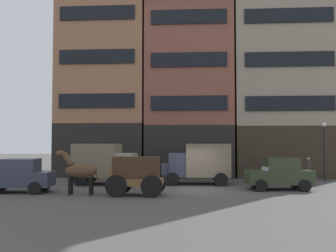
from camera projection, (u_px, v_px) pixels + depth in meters
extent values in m
plane|color=#4C4947|center=(195.00, 190.00, 21.01)|extent=(120.00, 120.00, 0.00)
cube|color=black|center=(105.00, 150.00, 30.56)|extent=(7.00, 5.36, 4.19)
cube|color=#9E6B4C|center=(105.00, 44.00, 30.94)|extent=(7.00, 5.36, 13.67)
cube|color=black|center=(96.00, 101.00, 27.99)|extent=(5.88, 0.12, 1.10)
cube|color=black|center=(97.00, 57.00, 28.14)|extent=(5.88, 0.12, 1.10)
cube|color=black|center=(97.00, 13.00, 28.29)|extent=(5.88, 0.12, 1.10)
cube|color=black|center=(189.00, 151.00, 30.09)|extent=(6.86, 5.36, 4.03)
cube|color=brown|center=(189.00, 67.00, 30.39)|extent=(6.86, 5.36, 9.89)
cube|color=#47423D|center=(189.00, 6.00, 30.61)|extent=(7.36, 5.86, 0.50)
cube|color=black|center=(189.00, 103.00, 27.52)|extent=(5.77, 0.12, 1.10)
cube|color=black|center=(189.00, 60.00, 27.66)|extent=(5.77, 0.12, 1.10)
cube|color=black|center=(189.00, 17.00, 27.80)|extent=(5.77, 0.12, 1.10)
cube|color=#33281E|center=(282.00, 151.00, 29.59)|extent=(7.78, 5.36, 3.95)
cube|color=gray|center=(280.00, 47.00, 29.96)|extent=(7.78, 5.36, 13.20)
cube|color=black|center=(290.00, 103.00, 27.02)|extent=(6.53, 0.12, 1.10)
cube|color=black|center=(289.00, 59.00, 27.16)|extent=(6.53, 0.12, 1.10)
cube|color=black|center=(289.00, 15.00, 27.30)|extent=(6.53, 0.12, 1.10)
cube|color=brown|center=(136.00, 182.00, 18.76)|extent=(2.75, 1.40, 0.36)
cube|color=#3D2819|center=(136.00, 168.00, 18.79)|extent=(2.33, 1.19, 1.10)
cube|color=brown|center=(115.00, 172.00, 18.90)|extent=(0.44, 1.05, 0.50)
cylinder|color=black|center=(116.00, 186.00, 18.14)|extent=(1.10, 0.12, 1.10)
cylinder|color=black|center=(122.00, 183.00, 19.55)|extent=(1.10, 0.12, 1.10)
cylinder|color=black|center=(152.00, 187.00, 17.95)|extent=(1.10, 0.12, 1.10)
cylinder|color=black|center=(156.00, 183.00, 19.36)|extent=(1.10, 0.12, 1.10)
ellipsoid|color=#513823|center=(81.00, 171.00, 18.97)|extent=(1.72, 0.66, 0.70)
cylinder|color=#513823|center=(68.00, 159.00, 19.07)|extent=(0.67, 0.34, 0.76)
ellipsoid|color=#513823|center=(60.00, 153.00, 19.13)|extent=(0.57, 0.26, 0.30)
cylinder|color=#513823|center=(96.00, 174.00, 18.88)|extent=(0.27, 0.11, 0.65)
cylinder|color=black|center=(69.00, 186.00, 18.82)|extent=(0.14, 0.14, 0.95)
cylinder|color=black|center=(72.00, 185.00, 19.17)|extent=(0.14, 0.14, 0.95)
cylinder|color=black|center=(90.00, 186.00, 18.70)|extent=(0.14, 0.14, 0.95)
cylinder|color=black|center=(92.00, 185.00, 19.06)|extent=(0.14, 0.14, 0.95)
cube|color=#333847|center=(180.00, 165.00, 23.74)|extent=(1.40, 1.70, 1.50)
cube|color=#333847|center=(169.00, 169.00, 23.77)|extent=(0.90, 1.45, 0.80)
cube|color=#756651|center=(208.00, 160.00, 23.63)|extent=(2.80, 1.90, 2.10)
cube|color=silver|center=(173.00, 161.00, 23.78)|extent=(0.19, 1.36, 0.64)
cylinder|color=black|center=(172.00, 179.00, 22.78)|extent=(0.84, 0.22, 0.84)
cylinder|color=black|center=(174.00, 176.00, 24.68)|extent=(0.84, 0.22, 0.84)
cylinder|color=black|center=(221.00, 180.00, 22.58)|extent=(0.84, 0.22, 0.84)
cylinder|color=black|center=(219.00, 177.00, 24.48)|extent=(0.84, 0.22, 0.84)
cube|color=gray|center=(124.00, 165.00, 23.33)|extent=(1.51, 1.79, 1.50)
cube|color=gray|center=(135.00, 170.00, 23.23)|extent=(0.99, 1.50, 0.80)
cube|color=#756651|center=(97.00, 160.00, 23.58)|extent=(2.92, 2.08, 2.10)
cube|color=silver|center=(131.00, 161.00, 23.28)|extent=(0.28, 1.37, 0.64)
cylinder|color=black|center=(134.00, 177.00, 24.18)|extent=(0.85, 0.28, 0.84)
cylinder|color=black|center=(127.00, 180.00, 22.29)|extent=(0.85, 0.28, 0.84)
cylinder|color=black|center=(91.00, 176.00, 24.57)|extent=(0.85, 0.28, 0.84)
cylinder|color=black|center=(80.00, 179.00, 22.69)|extent=(0.85, 0.28, 0.84)
cube|color=#2D3823|center=(279.00, 177.00, 20.98)|extent=(3.79, 1.82, 0.80)
cube|color=#2D3823|center=(281.00, 164.00, 21.01)|extent=(1.88, 1.55, 0.70)
cube|color=silver|center=(266.00, 166.00, 21.01)|extent=(0.41, 1.33, 0.56)
cylinder|color=black|center=(261.00, 186.00, 20.13)|extent=(0.67, 0.22, 0.66)
cylinder|color=black|center=(254.00, 182.00, 21.81)|extent=(0.67, 0.22, 0.66)
cylinder|color=black|center=(305.00, 186.00, 20.12)|extent=(0.67, 0.22, 0.66)
cylinder|color=black|center=(295.00, 182.00, 21.80)|extent=(0.67, 0.22, 0.66)
cube|color=#333847|center=(18.00, 179.00, 19.88)|extent=(3.81, 1.89, 0.80)
cube|color=#333847|center=(21.00, 165.00, 19.92)|extent=(1.91, 1.58, 0.70)
cube|color=silver|center=(5.00, 168.00, 19.90)|extent=(0.44, 1.33, 0.56)
cylinder|color=black|center=(2.00, 185.00, 20.69)|extent=(0.67, 0.23, 0.66)
cylinder|color=black|center=(34.00, 188.00, 19.04)|extent=(0.67, 0.23, 0.66)
cylinder|color=black|center=(45.00, 185.00, 20.72)|extent=(0.67, 0.23, 0.66)
cylinder|color=#38332D|center=(307.00, 175.00, 25.31)|extent=(0.16, 0.16, 0.85)
cylinder|color=#38332D|center=(310.00, 175.00, 25.30)|extent=(0.16, 0.16, 0.85)
cylinder|color=#38332D|center=(308.00, 165.00, 25.34)|extent=(0.47, 0.47, 0.62)
sphere|color=tan|center=(308.00, 158.00, 25.36)|extent=(0.22, 0.22, 0.22)
cylinder|color=#38332D|center=(308.00, 157.00, 25.36)|extent=(0.28, 0.28, 0.02)
cylinder|color=#38332D|center=(308.00, 156.00, 25.36)|extent=(0.18, 0.18, 0.09)
cylinder|color=black|center=(324.00, 154.00, 25.41)|extent=(0.12, 0.12, 3.80)
sphere|color=silver|center=(324.00, 124.00, 25.50)|extent=(0.32, 0.32, 0.32)
cylinder|color=maroon|center=(147.00, 175.00, 26.22)|extent=(0.24, 0.24, 0.70)
sphere|color=maroon|center=(147.00, 170.00, 26.23)|extent=(0.22, 0.22, 0.22)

